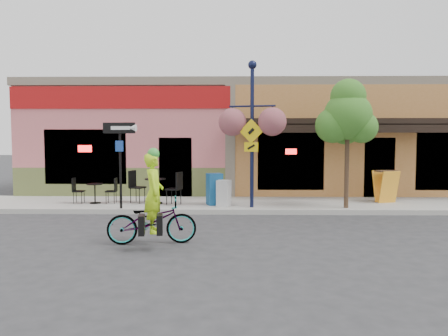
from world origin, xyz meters
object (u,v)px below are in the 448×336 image
(cyclist_rider, at_px, (154,204))
(newspaper_box_grey, at_px, (224,193))
(lamp_post, at_px, (252,134))
(street_tree, at_px, (347,143))
(building, at_px, (253,139))
(bicycle, at_px, (152,221))
(newspaper_box_blue, at_px, (214,189))
(one_way_sign, at_px, (120,166))

(cyclist_rider, xyz_separation_m, newspaper_box_grey, (1.43, 4.27, -0.30))
(lamp_post, height_order, street_tree, lamp_post)
(building, height_order, newspaper_box_grey, building)
(cyclist_rider, relative_size, street_tree, 0.43)
(cyclist_rider, height_order, lamp_post, lamp_post)
(bicycle, relative_size, cyclist_rider, 1.11)
(lamp_post, height_order, newspaper_box_blue, lamp_post)
(street_tree, bearing_deg, newspaper_box_grey, 176.42)
(bicycle, bearing_deg, newspaper_box_grey, -27.39)
(building, xyz_separation_m, bicycle, (-2.67, -10.62, -1.75))
(building, xyz_separation_m, cyclist_rider, (-2.62, -10.62, -1.39))
(cyclist_rider, bearing_deg, building, -22.17)
(building, bearing_deg, newspaper_box_blue, -103.90)
(newspaper_box_blue, height_order, street_tree, street_tree)
(cyclist_rider, relative_size, newspaper_box_blue, 1.71)
(newspaper_box_blue, distance_m, newspaper_box_grey, 0.44)
(one_way_sign, xyz_separation_m, newspaper_box_blue, (2.82, 0.78, -0.80))
(one_way_sign, height_order, newspaper_box_blue, one_way_sign)
(bicycle, height_order, newspaper_box_grey, bicycle)
(one_way_sign, height_order, newspaper_box_grey, one_way_sign)
(bicycle, height_order, cyclist_rider, cyclist_rider)
(bicycle, xyz_separation_m, newspaper_box_grey, (1.48, 4.27, 0.06))
(one_way_sign, bearing_deg, newspaper_box_grey, 14.50)
(one_way_sign, relative_size, street_tree, 0.66)
(cyclist_rider, bearing_deg, bicycle, 81.67)
(lamp_post, xyz_separation_m, one_way_sign, (-3.99, -0.31, -0.95))
(building, xyz_separation_m, newspaper_box_grey, (-1.19, -6.34, -1.69))
(building, distance_m, lamp_post, 6.51)
(one_way_sign, height_order, street_tree, street_tree)
(one_way_sign, distance_m, street_tree, 6.93)
(bicycle, bearing_deg, building, -22.43)
(bicycle, bearing_deg, lamp_post, -38.04)
(lamp_post, bearing_deg, newspaper_box_blue, 172.36)
(newspaper_box_grey, bearing_deg, street_tree, 17.94)
(one_way_sign, relative_size, newspaper_box_blue, 2.58)
(bicycle, bearing_deg, cyclist_rider, -98.33)
(street_tree, bearing_deg, bicycle, -142.37)
(newspaper_box_blue, bearing_deg, building, 55.84)
(bicycle, xyz_separation_m, one_way_sign, (-1.65, 3.80, 0.95))
(newspaper_box_grey, bearing_deg, cyclist_rider, -86.94)
(building, height_order, newspaper_box_blue, building)
(bicycle, bearing_deg, street_tree, -60.70)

